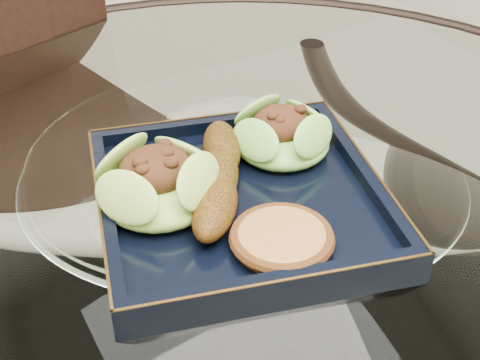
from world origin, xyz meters
TOP-DOWN VIEW (x-y plane):
  - dining_table at (-0.00, -0.00)m, footprint 1.13×1.13m
  - dining_chair at (-0.10, 0.37)m, footprint 0.49×0.49m
  - navy_plate at (-0.01, -0.02)m, footprint 0.33×0.33m
  - lettuce_wrap_left at (-0.09, 0.01)m, footprint 0.13×0.13m
  - lettuce_wrap_right at (0.06, 0.03)m, footprint 0.11×0.11m
  - roasted_plantain at (-0.03, 0.00)m, footprint 0.13×0.18m
  - crumb_patty at (-0.02, -0.10)m, footprint 0.10×0.10m

SIDE VIEW (x-z plane):
  - dining_chair at x=-0.10m, z-range 0.05..0.96m
  - dining_table at x=0.00m, z-range 0.21..0.98m
  - navy_plate at x=-0.01m, z-range 0.76..0.78m
  - crumb_patty at x=-0.02m, z-range 0.78..0.80m
  - roasted_plantain at x=-0.03m, z-range 0.78..0.82m
  - lettuce_wrap_right at x=0.06m, z-range 0.78..0.82m
  - lettuce_wrap_left at x=-0.09m, z-range 0.78..0.82m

